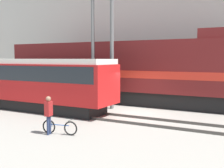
# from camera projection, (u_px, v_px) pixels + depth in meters

# --- Properties ---
(ground_plane) EXTENTS (120.00, 120.00, 0.00)m
(ground_plane) POSITION_uv_depth(u_px,v_px,m) (130.00, 113.00, 16.94)
(ground_plane) COLOR gray
(track_near) EXTENTS (60.00, 1.50, 0.14)m
(track_near) POSITION_uv_depth(u_px,v_px,m) (115.00, 118.00, 15.26)
(track_near) COLOR #47423D
(track_near) RESTS_ON ground
(track_far) EXTENTS (60.00, 1.50, 0.14)m
(track_far) POSITION_uv_depth(u_px,v_px,m) (151.00, 104.00, 19.99)
(track_far) COLOR #47423D
(track_far) RESTS_ON ground
(building_backdrop) EXTENTS (42.46, 6.00, 13.72)m
(building_backdrop) POSITION_uv_depth(u_px,v_px,m) (181.00, 20.00, 26.08)
(building_backdrop) COLOR #B7B2A8
(building_backdrop) RESTS_ON ground
(freight_locomotive) EXTENTS (18.28, 3.04, 5.07)m
(freight_locomotive) POSITION_uv_depth(u_px,v_px,m) (119.00, 71.00, 21.01)
(freight_locomotive) COLOR black
(freight_locomotive) RESTS_ON ground
(streetcar) EXTENTS (11.97, 2.54, 3.25)m
(streetcar) POSITION_uv_depth(u_px,v_px,m) (29.00, 81.00, 18.11)
(streetcar) COLOR black
(streetcar) RESTS_ON ground
(bicycle) EXTENTS (1.64, 0.51, 0.68)m
(bicycle) POSITION_uv_depth(u_px,v_px,m) (60.00, 127.00, 12.14)
(bicycle) COLOR black
(bicycle) RESTS_ON ground
(person) EXTENTS (0.29, 0.40, 1.67)m
(person) POSITION_uv_depth(u_px,v_px,m) (49.00, 111.00, 12.06)
(person) COLOR #232D4C
(person) RESTS_ON ground
(utility_pole_center) EXTENTS (0.22, 0.22, 9.33)m
(utility_pole_center) POSITION_uv_depth(u_px,v_px,m) (93.00, 38.00, 18.70)
(utility_pole_center) COLOR #595959
(utility_pole_center) RESTS_ON ground
(utility_pole_right) EXTENTS (0.25, 0.25, 9.92)m
(utility_pole_right) POSITION_uv_depth(u_px,v_px,m) (112.00, 32.00, 17.98)
(utility_pole_right) COLOR #595959
(utility_pole_right) RESTS_ON ground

